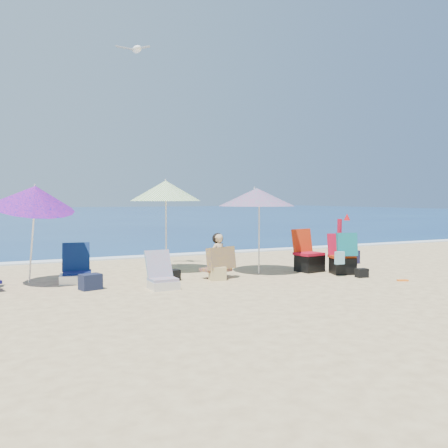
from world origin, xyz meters
name	(u,v)px	position (x,y,z in m)	size (l,w,h in m)	color
ground	(262,285)	(0.00, 0.00, 0.00)	(120.00, 120.00, 0.00)	#D8BC84
sea	(38,215)	(0.00, 45.00, -0.05)	(120.00, 80.00, 0.12)	navy
foam	(170,255)	(0.00, 5.10, 0.02)	(120.00, 0.50, 0.04)	white
umbrella_turquoise	(257,197)	(0.59, 1.23, 1.64)	(2.07, 2.07, 1.87)	silver
umbrella_striped	(166,191)	(-1.10, 2.27, 1.78)	(1.75, 1.75, 2.04)	silver
umbrella_blue	(35,197)	(-3.82, 1.72, 1.64)	(1.82, 1.86, 2.00)	white
furled_umbrella	(341,240)	(2.35, 0.60, 0.71)	(0.21, 0.32, 1.29)	#A60B23
chair_navy	(75,272)	(-3.11, 1.78, 0.20)	(0.68, 0.78, 0.74)	#0D184D
chair_rainbow	(162,279)	(-1.81, 0.44, 0.18)	(0.49, 0.62, 0.67)	#E26C4F
camp_chair_left	(308,259)	(1.77, 0.98, 0.28)	(0.64, 0.64, 0.94)	#9F0B1E
camp_chair_right	(343,259)	(2.21, 0.36, 0.32)	(0.73, 0.70, 0.90)	#A12A0B
person_center	(219,257)	(-0.46, 0.91, 0.45)	(0.70, 0.58, 0.92)	tan
bag_navy_a	(90,282)	(-2.99, 0.88, 0.14)	(0.41, 0.34, 0.28)	#171D34
bag_black_a	(172,275)	(-1.37, 1.15, 0.11)	(0.33, 0.27, 0.21)	black
bag_tan	(217,274)	(-0.54, 0.81, 0.13)	(0.33, 0.26, 0.26)	tan
bag_navy_b	(349,257)	(3.46, 1.63, 0.16)	(0.47, 0.38, 0.32)	#191733
bag_black_b	(362,273)	(2.27, -0.17, 0.09)	(0.25, 0.18, 0.18)	black
orange_item	(403,280)	(2.69, -0.87, 0.01)	(0.23, 0.17, 0.03)	orange
seagull	(136,49)	(-1.63, 2.60, 4.84)	(0.71, 0.41, 0.14)	white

